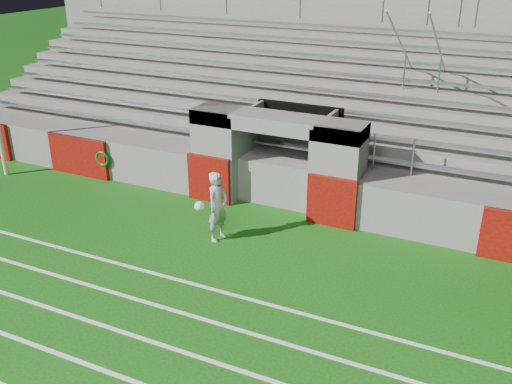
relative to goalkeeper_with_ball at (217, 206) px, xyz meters
The scene contains 4 objects.
ground 1.45m from the goalkeeper_with_ball, 65.25° to the right, with size 90.00×90.00×0.00m, color #114C0C.
stadium_structure 6.96m from the goalkeeper_with_ball, 86.00° to the left, with size 26.00×8.48×5.42m.
goalkeeper_with_ball is the anchor object (origin of this frame).
hose_coil 5.38m from the goalkeeper_with_ball, 159.53° to the left, with size 0.56×0.15×0.56m.
Camera 1 is at (5.73, -9.88, 6.73)m, focal length 40.00 mm.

